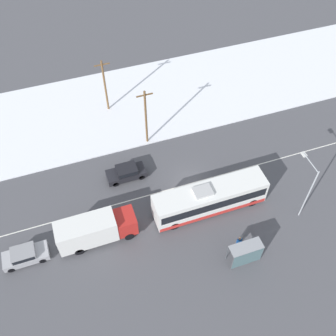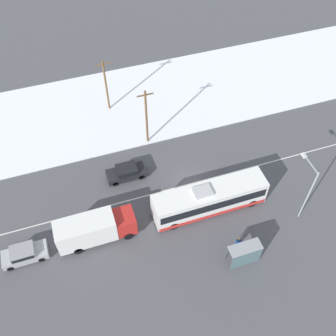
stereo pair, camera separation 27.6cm
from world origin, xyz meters
name	(u,v)px [view 1 (the left image)]	position (x,y,z in m)	size (l,w,h in m)	color
ground_plane	(191,184)	(0.00, 0.00, 0.00)	(120.00, 120.00, 0.00)	#4C4C51
snow_lot	(150,99)	(0.00, 14.38, 0.06)	(80.00, 14.86, 0.12)	white
lane_marking_center	(191,184)	(0.00, 0.00, 0.00)	(60.00, 0.12, 0.00)	silver
city_bus	(210,198)	(0.59, -3.48, 1.63)	(11.39, 2.57, 3.34)	white
box_truck	(95,229)	(-10.88, -3.26, 1.72)	(7.40, 2.30, 3.12)	silver
sedan_car	(126,172)	(-6.21, 3.10, 0.82)	(4.17, 1.80, 1.51)	black
parked_car_near_truck	(25,255)	(-17.52, -3.22, 0.80)	(4.10, 1.80, 1.46)	#9E9EA3
pedestrian_at_stop	(239,241)	(1.51, -8.44, 1.01)	(0.59, 0.26, 1.64)	#23232D
bus_shelter	(247,253)	(1.36, -10.06, 1.68)	(3.00, 1.20, 2.40)	gray
streetlamp	(308,184)	(8.83, -6.70, 4.42)	(0.36, 2.70, 6.91)	#9EA3A8
utility_pole_roadside	(146,117)	(-2.56, 7.40, 3.93)	(1.80, 0.24, 7.48)	brown
utility_pole_snowlot	(105,85)	(-5.51, 14.35, 3.78)	(1.80, 0.24, 7.19)	brown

